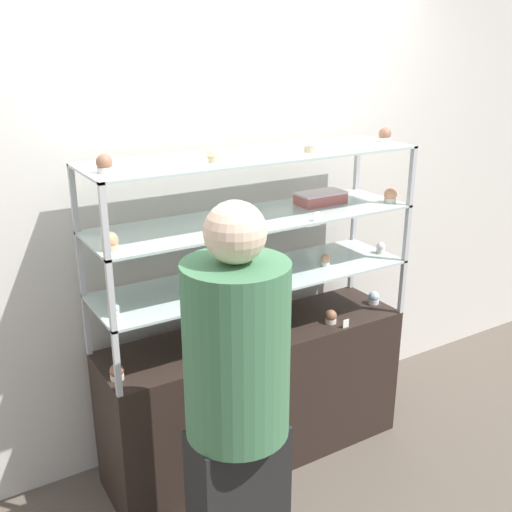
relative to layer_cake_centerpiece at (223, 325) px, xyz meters
name	(u,v)px	position (x,y,z in m)	size (l,w,h in m)	color
ground_plane	(256,453)	(0.15, -0.06, -0.79)	(20.00, 20.00, 0.00)	brown
back_wall	(220,208)	(0.15, 0.31, 0.51)	(8.00, 0.05, 2.60)	silver
display_base	(256,395)	(0.15, -0.06, -0.42)	(1.60, 0.44, 0.74)	black
display_riser_lower	(256,279)	(0.15, -0.06, 0.23)	(1.60, 0.44, 0.30)	#B7B7BC
display_riser_middle	(256,221)	(0.15, -0.06, 0.53)	(1.60, 0.44, 0.30)	#B7B7BC
display_riser_upper	(256,158)	(0.15, -0.06, 0.83)	(1.60, 0.44, 0.30)	#B7B7BC
layer_cake_centerpiece	(223,325)	(0.00, 0.00, 0.00)	(0.17, 0.17, 0.10)	#C66660
sheet_cake_frosted	(320,198)	(0.57, -0.01, 0.58)	(0.26, 0.14, 0.06)	#C66660
cupcake_0	(117,372)	(-0.60, -0.14, -0.02)	(0.06, 0.06, 0.07)	beige
cupcake_1	(200,351)	(-0.20, -0.15, -0.02)	(0.06, 0.06, 0.07)	#CCB28C
cupcake_2	(259,329)	(0.15, -0.10, -0.02)	(0.06, 0.06, 0.07)	beige
cupcake_3	(331,317)	(0.54, -0.18, -0.02)	(0.06, 0.06, 0.07)	beige
cupcake_4	(374,298)	(0.90, -0.11, -0.02)	(0.06, 0.06, 0.07)	white
price_tag_0	(346,324)	(0.57, -0.26, -0.03)	(0.04, 0.00, 0.04)	white
cupcake_5	(114,310)	(-0.59, -0.14, 0.28)	(0.05, 0.05, 0.06)	white
cupcake_6	(200,293)	(-0.20, -0.18, 0.28)	(0.05, 0.05, 0.06)	white
cupcake_7	(269,276)	(0.17, -0.15, 0.28)	(0.05, 0.05, 0.06)	beige
cupcake_8	(325,260)	(0.54, -0.12, 0.28)	(0.05, 0.05, 0.06)	white
cupcake_9	(381,248)	(0.91, -0.12, 0.28)	(0.05, 0.05, 0.06)	white
price_tag_1	(227,298)	(-0.12, -0.26, 0.27)	(0.04, 0.00, 0.04)	white
cupcake_10	(110,242)	(-0.59, -0.18, 0.59)	(0.07, 0.07, 0.08)	#CCB28C
cupcake_11	(218,223)	(-0.10, -0.16, 0.59)	(0.07, 0.07, 0.08)	beige
cupcake_12	(390,196)	(0.89, -0.18, 0.59)	(0.07, 0.07, 0.08)	beige
price_tag_2	(317,216)	(0.36, -0.26, 0.57)	(0.04, 0.00, 0.04)	white
cupcake_13	(104,164)	(-0.57, -0.13, 0.88)	(0.06, 0.06, 0.07)	beige
cupcake_14	(213,154)	(-0.11, -0.14, 0.88)	(0.06, 0.06, 0.07)	#CCB28C
cupcake_15	(311,144)	(0.40, -0.15, 0.88)	(0.06, 0.06, 0.07)	#CCB28C
cupcake_16	(385,135)	(0.90, -0.10, 0.88)	(0.06, 0.06, 0.07)	white
price_tag_3	(204,164)	(-0.21, -0.26, 0.87)	(0.04, 0.00, 0.04)	white
customer_figure	(237,403)	(-0.34, -0.75, 0.08)	(0.38, 0.38, 1.63)	black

